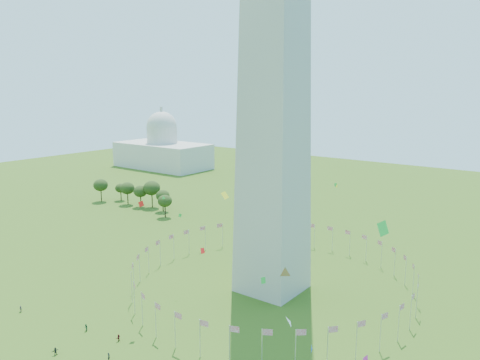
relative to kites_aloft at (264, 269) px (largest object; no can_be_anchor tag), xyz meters
name	(u,v)px	position (x,y,z in m)	size (l,w,h in m)	color
flag_ring	(272,274)	(-15.87, 27.89, -14.38)	(80.24, 80.24, 9.00)	silver
capitol_building	(162,136)	(-195.87, 157.89, 4.12)	(70.00, 35.00, 46.00)	beige
kites_aloft	(264,269)	(0.00, 0.00, 0.00)	(114.84, 62.02, 38.12)	white
tree_line_west	(138,196)	(-121.23, 68.93, -13.30)	(55.33, 16.19, 12.97)	#2F4818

